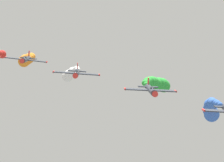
% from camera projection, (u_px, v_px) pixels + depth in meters
% --- Properties ---
extents(smoke_trail_left_inner, '(7.56, 26.89, 8.59)m').
position_uv_depth(smoke_trail_left_inner, '(211.00, 109.00, 97.00)').
color(smoke_trail_left_inner, blue).
extents(airplane_right_inner, '(9.57, 10.35, 2.34)m').
position_uv_depth(airplane_right_inner, '(151.00, 90.00, 80.12)').
color(airplane_right_inner, '#333842').
extents(smoke_trail_right_inner, '(10.42, 31.37, 6.09)m').
position_uv_depth(smoke_trail_right_inner, '(157.00, 84.00, 109.86)').
color(smoke_trail_right_inner, green).
extents(airplane_left_outer, '(9.56, 10.35, 2.39)m').
position_uv_depth(airplane_left_outer, '(76.00, 73.00, 89.16)').
color(airplane_left_outer, '#333842').
extents(smoke_trail_left_outer, '(5.20, 20.35, 5.05)m').
position_uv_depth(smoke_trail_left_outer, '(71.00, 73.00, 110.41)').
color(smoke_trail_left_outer, white).
extents(airplane_right_outer, '(9.54, 10.35, 2.60)m').
position_uv_depth(airplane_right_outer, '(26.00, 59.00, 99.75)').
color(airplane_right_outer, '#333842').
extents(smoke_trail_right_outer, '(8.04, 29.86, 5.14)m').
position_uv_depth(smoke_trail_right_outer, '(27.00, 59.00, 127.92)').
color(smoke_trail_right_outer, orange).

